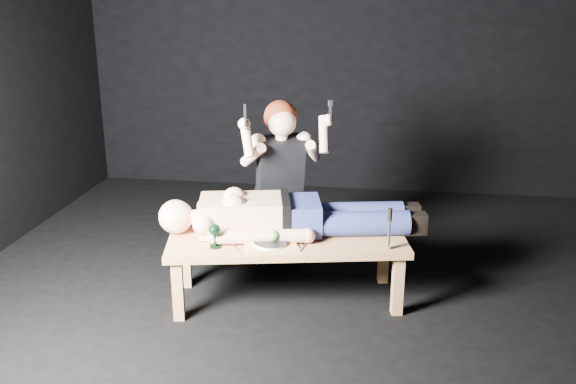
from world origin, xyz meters
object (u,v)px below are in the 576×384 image
object	(u,v)px
lying_man	(294,211)
goblet	(215,236)
serving_tray	(271,245)
kneeling_woman	(278,182)
carving_knife	(389,229)
table	(287,269)

from	to	relation	value
lying_man	goblet	size ratio (longest dim) A/B	10.62
serving_tray	goblet	distance (m)	0.36
lying_man	serving_tray	size ratio (longest dim) A/B	5.34
kneeling_woman	carving_knife	xyz separation A→B (m)	(0.80, -0.64, -0.07)
table	lying_man	size ratio (longest dim) A/B	0.90
lying_man	carving_knife	world-z (taller)	lying_man
table	serving_tray	distance (m)	0.30
table	goblet	size ratio (longest dim) A/B	9.60
kneeling_woman	goblet	size ratio (longest dim) A/B	8.13
serving_tray	carving_knife	world-z (taller)	carving_knife
lying_man	kneeling_woman	size ratio (longest dim) A/B	1.31
table	carving_knife	xyz separation A→B (m)	(0.66, -0.09, 0.36)
kneeling_woman	carving_knife	distance (m)	1.03
lying_man	kneeling_woman	bearing A→B (deg)	101.15
lying_man	serving_tray	distance (m)	0.34
table	lying_man	bearing A→B (deg)	65.55
serving_tray	lying_man	bearing A→B (deg)	68.92
table	kneeling_woman	size ratio (longest dim) A/B	1.18
table	lying_man	xyz separation A→B (m)	(0.03, 0.12, 0.37)
serving_tray	carving_knife	xyz separation A→B (m)	(0.74, 0.07, 0.13)
serving_tray	goblet	world-z (taller)	goblet
goblet	kneeling_woman	bearing A→B (deg)	70.32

